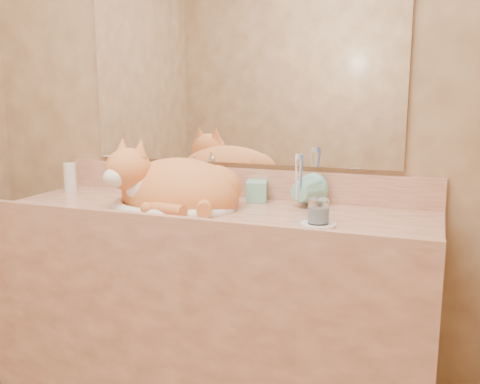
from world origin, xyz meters
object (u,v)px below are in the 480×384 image
at_px(vanity_counter, 213,318).
at_px(water_glass, 318,211).
at_px(toothbrush_cup, 299,194).
at_px(sink_basin, 173,188).
at_px(cat, 172,185).
at_px(soap_dispenser, 256,181).

bearing_deg(vanity_counter, water_glass, -14.83).
height_order(vanity_counter, water_glass, water_glass).
height_order(vanity_counter, toothbrush_cup, toothbrush_cup).
distance_m(sink_basin, cat, 0.01).
bearing_deg(soap_dispenser, vanity_counter, -141.62).
height_order(cat, water_glass, cat).
xyz_separation_m(vanity_counter, soap_dispenser, (0.12, 0.16, 0.51)).
height_order(sink_basin, cat, cat).
relative_size(sink_basin, toothbrush_cup, 3.82).
height_order(sink_basin, toothbrush_cup, sink_basin).
relative_size(soap_dispenser, toothbrush_cup, 1.45).
distance_m(cat, toothbrush_cup, 0.47).
height_order(sink_basin, water_glass, sink_basin).
xyz_separation_m(sink_basin, cat, (-0.01, 0.00, 0.01)).
relative_size(cat, toothbrush_cup, 3.87).
xyz_separation_m(cat, soap_dispenser, (0.27, 0.17, 0.00)).
distance_m(toothbrush_cup, water_glass, 0.26).
distance_m(vanity_counter, soap_dispenser, 0.55).
height_order(cat, toothbrush_cup, cat).
bearing_deg(sink_basin, cat, 131.95).
bearing_deg(toothbrush_cup, cat, -163.32).
bearing_deg(toothbrush_cup, water_glass, -61.46).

